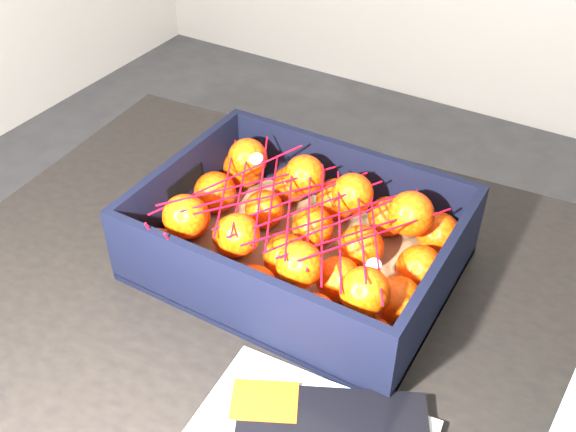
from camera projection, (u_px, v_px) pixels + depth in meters
The scene contains 4 objects.
table at pixel (346, 375), 0.92m from camera, with size 1.26×0.89×0.75m.
produce_crate at pixel (299, 246), 0.92m from camera, with size 0.41×0.31×0.12m.
clementine_heap at pixel (300, 234), 0.91m from camera, with size 0.40×0.29×0.11m.
mesh_net at pixel (293, 208), 0.88m from camera, with size 0.35×0.27×0.09m.
Camera 1 is at (0.38, -0.75, 1.39)m, focal length 41.44 mm.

